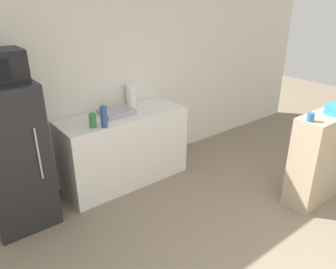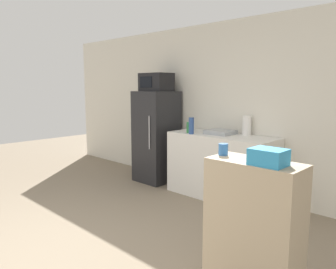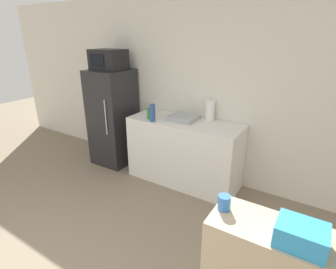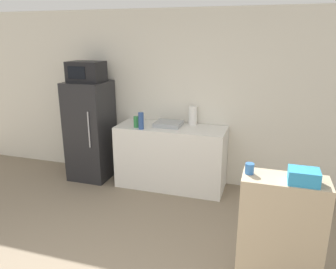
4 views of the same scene
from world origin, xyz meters
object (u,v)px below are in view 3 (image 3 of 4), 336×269
(jar, at_px, (224,203))
(paper_towel_roll, at_px, (210,111))
(microwave, at_px, (108,60))
(refrigerator, at_px, (113,118))
(basket, at_px, (301,235))
(bottle_tall, at_px, (152,113))
(bottle_short, at_px, (149,113))

(jar, xyz_separation_m, paper_towel_roll, (-0.96, 1.98, -0.06))
(jar, bearing_deg, microwave, 145.97)
(refrigerator, bearing_deg, paper_towel_roll, 9.15)
(microwave, bearing_deg, basket, -31.08)
(refrigerator, height_order, bottle_tall, refrigerator)
(refrigerator, xyz_separation_m, microwave, (-0.00, -0.00, 0.93))
(basket, bearing_deg, paper_towel_roll, 123.94)
(refrigerator, height_order, microwave, microwave)
(bottle_tall, xyz_separation_m, basket, (2.02, -1.59, 0.09))
(refrigerator, distance_m, jar, 3.10)
(refrigerator, distance_m, bottle_tall, 1.01)
(refrigerator, bearing_deg, jar, -34.05)
(microwave, relative_size, jar, 5.57)
(jar, bearing_deg, bottle_tall, 136.53)
(bottle_short, bearing_deg, basket, -37.92)
(bottle_tall, bearing_deg, microwave, 167.83)
(bottle_tall, height_order, basket, basket)
(refrigerator, height_order, jar, refrigerator)
(bottle_tall, bearing_deg, refrigerator, 167.76)
(jar, height_order, paper_towel_roll, paper_towel_roll)
(basket, xyz_separation_m, jar, (-0.42, 0.07, -0.01))
(bottle_tall, height_order, paper_towel_roll, paper_towel_roll)
(refrigerator, xyz_separation_m, jar, (2.55, -1.72, 0.36))
(bottle_short, xyz_separation_m, paper_towel_roll, (0.75, 0.39, 0.06))
(jar, bearing_deg, paper_towel_roll, 115.79)
(bottle_tall, bearing_deg, basket, -38.11)
(microwave, bearing_deg, paper_towel_roll, 9.19)
(refrigerator, bearing_deg, bottle_tall, -12.24)
(basket, relative_size, jar, 2.56)
(basket, bearing_deg, bottle_short, 142.08)
(refrigerator, height_order, paper_towel_roll, refrigerator)
(refrigerator, relative_size, jar, 16.73)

